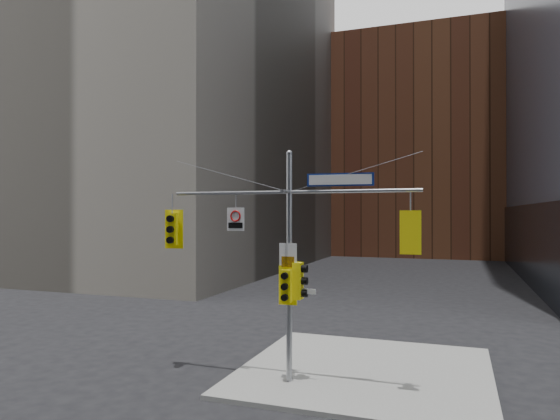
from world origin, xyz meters
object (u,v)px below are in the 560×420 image
Objects in this scene: traffic_light_pole_front at (286,286)px; traffic_light_west_arm at (172,229)px; traffic_light_east_arm at (411,232)px; regulatory_sign_arm at (236,218)px; signal_assembly at (289,243)px; street_sign_blade at (340,180)px; traffic_light_pole_side at (299,281)px.

traffic_light_west_arm is at bearing 173.76° from traffic_light_pole_front.
traffic_light_east_arm is 5.48m from regulatory_sign_arm.
traffic_light_pole_front is at bearing -90.05° from signal_assembly.
signal_assembly is 6.03× the size of traffic_light_west_arm.
regulatory_sign_arm is (-1.82, 0.25, 2.05)m from traffic_light_pole_front.
street_sign_blade is at bearing -4.02° from traffic_light_east_arm.
traffic_light_east_arm is at bearing -12.09° from traffic_light_west_arm.
traffic_light_east_arm reaches higher than traffic_light_pole_front.
traffic_light_pole_side is (0.33, 0.01, -1.16)m from signal_assembly.
traffic_light_pole_front is 2.75m from regulatory_sign_arm.
traffic_light_west_arm is 6.00m from street_sign_blade.
regulatory_sign_arm reaches higher than traffic_light_west_arm.
traffic_light_east_arm is 3.67m from traffic_light_pole_side.
street_sign_blade is (5.79, -0.01, 1.55)m from traffic_light_west_arm.
signal_assembly reaches higher than street_sign_blade.
traffic_light_east_arm is (7.84, -0.01, -0.00)m from traffic_light_west_arm.
traffic_light_east_arm is 4.03m from traffic_light_pole_front.
regulatory_sign_arm is at bearing 169.85° from traffic_light_pole_front.
street_sign_blade is 2.69× the size of regulatory_sign_arm.
traffic_light_west_arm is 1.77× the size of regulatory_sign_arm.
regulatory_sign_arm is (-3.42, -0.02, -1.18)m from street_sign_blade.
traffic_light_pole_side reaches higher than traffic_light_pole_front.
traffic_light_west_arm is at bearing 179.82° from signal_assembly.
street_sign_blade is (1.61, 0.27, 3.22)m from traffic_light_pole_front.
traffic_light_pole_side is at bearing -12.09° from traffic_light_west_arm.
regulatory_sign_arm is at bearing -3.73° from traffic_light_east_arm.
signal_assembly reaches higher than traffic_light_pole_front.
signal_assembly is 1.97m from regulatory_sign_arm.
traffic_light_west_arm is 4.52m from traffic_light_pole_front.
traffic_light_east_arm is at bearing 1.79° from traffic_light_pole_front.
traffic_light_west_arm is 1.10× the size of traffic_light_pole_front.
signal_assembly is at bearing -3.94° from traffic_light_east_arm.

